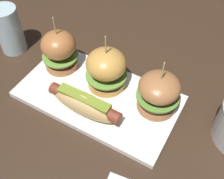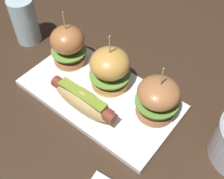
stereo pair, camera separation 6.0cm
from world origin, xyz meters
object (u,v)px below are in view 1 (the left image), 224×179
platter_main (98,96)px  slider_left (59,50)px  slider_center (108,70)px  hot_dog (84,104)px  slider_right (158,93)px  water_glass (9,30)px

platter_main → slider_left: bearing=164.6°
slider_left → slider_center: bearing=1.2°
platter_main → hot_dog: (-0.00, -0.05, 0.03)m
slider_left → slider_right: (0.26, 0.00, -0.00)m
water_glass → platter_main: bearing=-7.0°
hot_dog → water_glass: (-0.29, 0.09, 0.02)m
platter_main → water_glass: 0.30m
platter_main → slider_left: 0.15m
slider_center → slider_right: bearing=-0.9°
platter_main → slider_center: size_ratio=2.56×
slider_right → water_glass: bearing=-179.9°
platter_main → water_glass: (-0.29, 0.04, 0.06)m
slider_center → hot_dog: bearing=-92.6°
platter_main → water_glass: bearing=173.0°
slider_left → slider_center: slider_left is taller
water_glass → slider_center: bearing=0.5°
slider_right → water_glass: size_ratio=1.08×
hot_dog → slider_right: bearing=35.0°
hot_dog → water_glass: 0.31m
water_glass → slider_right: bearing=0.1°
platter_main → hot_dog: 0.06m
slider_left → water_glass: slider_left is taller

